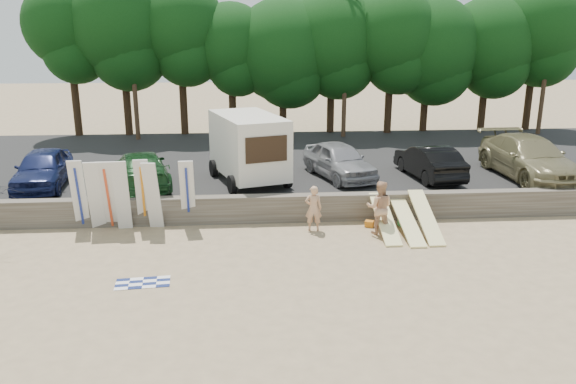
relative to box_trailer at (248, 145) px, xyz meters
name	(u,v)px	position (x,y,z in m)	size (l,w,h in m)	color
ground	(365,250)	(3.67, -6.09, -2.27)	(120.00, 120.00, 0.00)	tan
seawall	(349,207)	(3.67, -3.09, -1.77)	(44.00, 0.50, 1.00)	#6B6356
parking_lot	(322,164)	(3.67, 4.41, -1.92)	(44.00, 14.50, 0.70)	#282828
treeline	(317,37)	(4.18, 11.46, 4.10)	(33.08, 6.35, 9.50)	#382616
utility_poles	(345,55)	(5.67, 9.91, 3.16)	(25.80, 0.26, 9.00)	#473321
box_trailer	(248,145)	(0.00, 0.00, 0.00)	(3.48, 4.84, 2.79)	silver
car_0	(43,169)	(-8.25, -0.18, -0.80)	(1.80, 4.48, 1.53)	#151E4B
car_1	(141,170)	(-4.32, -0.51, -0.84)	(2.02, 4.97, 1.44)	#163C1B
car_2	(339,160)	(3.85, 0.39, -0.81)	(1.79, 4.45, 1.52)	gray
car_3	(429,162)	(7.66, 0.05, -0.85)	(1.51, 4.33, 1.43)	black
car_4	(529,158)	(11.92, -0.19, -0.70)	(2.43, 5.98, 1.74)	#807851
surfboard_upright_0	(79,195)	(-5.94, -3.49, -0.98)	(0.50, 0.06, 2.60)	silver
surfboard_upright_1	(95,196)	(-5.36, -3.60, -1.00)	(0.50, 0.06, 2.60)	silver
surfboard_upright_2	(108,195)	(-4.92, -3.57, -0.99)	(0.50, 0.06, 2.60)	silver
surfboard_upright_3	(122,196)	(-4.43, -3.70, -0.98)	(0.50, 0.06, 2.60)	silver
surfboard_upright_4	(143,193)	(-3.75, -3.45, -0.98)	(0.50, 0.06, 2.60)	silver
surfboard_upright_5	(153,196)	(-3.37, -3.73, -1.00)	(0.50, 0.06, 2.60)	silver
surfboard_upright_6	(188,193)	(-2.19, -3.48, -1.01)	(0.50, 0.06, 2.60)	silver
surfboard_low_0	(385,218)	(4.67, -4.54, -1.75)	(0.56, 3.00, 0.07)	#FFF2A0
surfboard_low_1	(407,222)	(5.43, -4.69, -1.84)	(0.56, 3.00, 0.07)	#FFF2A0
surfboard_low_2	(426,217)	(6.09, -4.66, -1.69)	(0.56, 3.00, 0.07)	#FFF2A0
beachgoer_a	(313,208)	(2.21, -4.17, -1.45)	(0.60, 0.39, 1.63)	tan
beachgoer_b	(380,207)	(4.45, -4.62, -1.33)	(0.91, 0.71, 1.88)	tan
cooler	(404,222)	(5.56, -3.94, -2.11)	(0.38, 0.30, 0.32)	#227F3D
gear_bag	(369,224)	(4.27, -3.95, -2.16)	(0.30, 0.25, 0.22)	orange
beach_towel	(143,283)	(-3.06, -8.07, -2.26)	(1.50, 1.50, 0.00)	white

